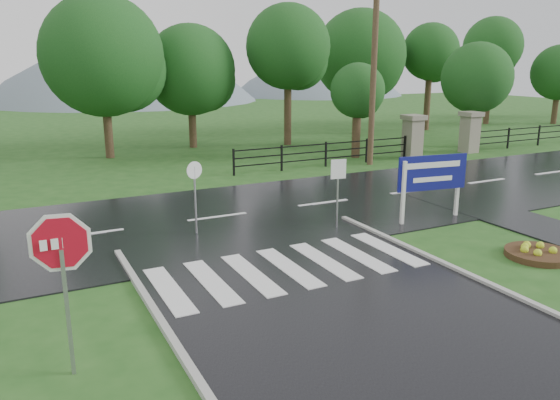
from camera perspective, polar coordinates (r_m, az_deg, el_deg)
ground at (r=9.79m, az=15.23°, el=-16.73°), size 120.00×120.00×0.00m
main_road at (r=17.82m, az=-6.54°, el=-1.90°), size 90.00×8.00×0.04m
walkway at (r=18.22m, az=27.01°, el=-3.07°), size 2.20×11.00×0.04m
crosswalk at (r=13.46m, az=0.93°, el=-7.03°), size 6.50×2.80×0.02m
pillar_west at (r=29.27m, az=13.70°, el=6.56°), size 1.00×1.00×2.24m
pillar_east at (r=31.99m, az=19.23°, el=6.81°), size 1.00×1.00×2.24m
fence_west at (r=26.28m, az=4.82°, el=5.06°), size 9.58×0.08×1.20m
hills at (r=74.58m, az=-18.48°, el=-2.29°), size 102.00×48.00×48.00m
treeline at (r=31.26m, az=-13.80°, el=4.85°), size 83.20×5.20×10.00m
stop_sign at (r=9.14m, az=-21.83°, el=-5.67°), size 1.27×0.25×2.90m
estate_billboard at (r=17.75m, az=15.63°, el=2.43°), size 2.40×0.40×2.12m
flower_bed at (r=15.74m, az=25.40°, el=-4.99°), size 1.68×1.68×0.34m
reg_sign_small at (r=16.27m, az=6.08°, el=2.08°), size 0.47×0.10×2.15m
reg_sign_round at (r=15.90m, az=-8.88°, el=1.19°), size 0.50×0.15×2.19m
utility_pole_east at (r=26.76m, az=9.74°, el=12.86°), size 1.49×0.51×8.54m
entrance_tree_left at (r=28.73m, az=8.11°, el=11.18°), size 2.80×2.80×4.87m
entrance_tree_right at (r=34.07m, az=19.88°, el=11.88°), size 4.03×4.03×6.00m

